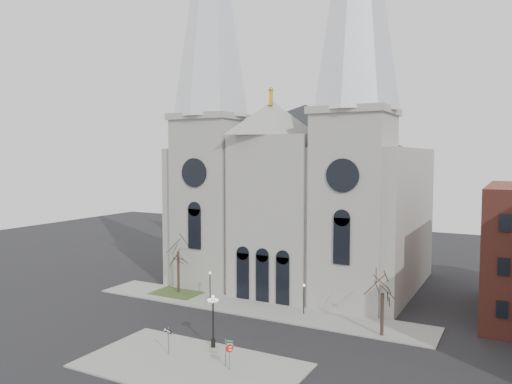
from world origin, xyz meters
The scene contains 13 objects.
ground centered at (0.00, 0.00, 0.00)m, with size 160.00×160.00×0.00m, color black.
sidewalk_near centered at (3.00, -5.00, 0.07)m, with size 18.00×10.00×0.14m, color gray.
sidewalk_far centered at (0.00, 11.00, 0.07)m, with size 40.00×6.00×0.14m, color gray.
grass_patch centered at (-11.00, 12.00, 0.09)m, with size 6.00×5.00×0.18m, color #31491F.
cathedral centered at (0.00, 22.86, 18.48)m, with size 33.00×26.66×54.00m.
tree_left centered at (-11.00, 12.00, 5.58)m, with size 3.20×3.20×7.50m.
tree_right centered at (15.00, 9.00, 4.47)m, with size 3.20×3.20×6.00m.
ped_lamp_left centered at (-6.00, 11.50, 2.33)m, with size 0.32×0.32×3.26m.
ped_lamp_right centered at (6.00, 11.50, 2.33)m, with size 0.32×0.32×3.26m.
stop_sign centered at (6.29, -4.38, 1.70)m, with size 0.73×0.30×2.15m.
globe_lamp centered at (2.56, -0.99, 3.08)m, with size 1.24×1.24×4.68m.
one_way_sign centered at (0.11, -4.19, 1.71)m, with size 0.97×0.41×2.34m.
street_name_sign centered at (5.70, -3.85, 1.46)m, with size 0.69×0.27×2.24m.
Camera 1 is at (26.19, -37.18, 17.00)m, focal length 35.00 mm.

